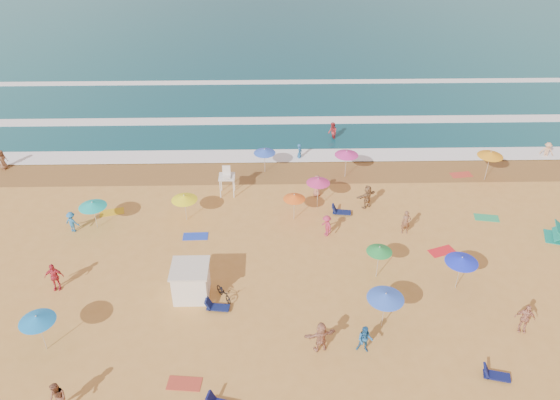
{
  "coord_description": "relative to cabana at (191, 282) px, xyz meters",
  "views": [
    {
      "loc": [
        -0.53,
        -26.0,
        22.67
      ],
      "look_at": [
        0.11,
        6.0,
        1.5
      ],
      "focal_mm": 35.0,
      "sensor_mm": 36.0,
      "label": 1
    }
  ],
  "objects": [
    {
      "name": "ground",
      "position": [
        5.27,
        1.88,
        -1.0
      ],
      "size": [
        220.0,
        220.0,
        0.0
      ],
      "primitive_type": "plane",
      "color": "gold",
      "rests_on": "ground"
    },
    {
      "name": "surf_foam",
      "position": [
        5.27,
        23.2,
        -0.9
      ],
      "size": [
        200.0,
        18.7,
        0.05
      ],
      "color": "white",
      "rests_on": "ground"
    },
    {
      "name": "lifeguard_stand",
      "position": [
        1.44,
        11.07,
        0.05
      ],
      "size": [
        1.2,
        1.2,
        2.1
      ],
      "primitive_type": null,
      "color": "white",
      "rests_on": "ground"
    },
    {
      "name": "beach_umbrellas",
      "position": [
        4.89,
        3.99,
        1.11
      ],
      "size": [
        58.11,
        28.56,
        0.79
      ],
      "color": "#FF1A35",
      "rests_on": "ground"
    },
    {
      "name": "loungers",
      "position": [
        10.64,
        -1.78,
        -0.83
      ],
      "size": [
        44.05,
        20.79,
        0.34
      ],
      "color": "#102151",
      "rests_on": "ground"
    },
    {
      "name": "towels",
      "position": [
        6.12,
        -0.87,
        -0.98
      ],
      "size": [
        34.86,
        26.24,
        0.03
      ],
      "color": "red",
      "rests_on": "ground"
    },
    {
      "name": "cabana_roof",
      "position": [
        0.0,
        0.0,
        1.06
      ],
      "size": [
        2.2,
        2.2,
        0.12
      ],
      "primitive_type": "cube",
      "color": "silver",
      "rests_on": "cabana"
    },
    {
      "name": "bicycle",
      "position": [
        1.9,
        -0.3,
        -0.57
      ],
      "size": [
        1.36,
        1.67,
        0.85
      ],
      "primitive_type": "imported",
      "rotation": [
        0.0,
        0.0,
        0.58
      ],
      "color": "black",
      "rests_on": "ground"
    },
    {
      "name": "cabana",
      "position": [
        0.0,
        0.0,
        0.0
      ],
      "size": [
        2.0,
        2.0,
        2.0
      ],
      "primitive_type": "cube",
      "color": "white",
      "rests_on": "ground"
    },
    {
      "name": "wet_sand",
      "position": [
        5.27,
        14.38,
        -0.99
      ],
      "size": [
        220.0,
        220.0,
        0.0
      ],
      "primitive_type": "plane",
      "color": "olive",
      "rests_on": "ground"
    },
    {
      "name": "beachgoers",
      "position": [
        4.01,
        4.58,
        -0.16
      ],
      "size": [
        49.81,
        28.96,
        2.14
      ],
      "color": "#AE6950",
      "rests_on": "ground"
    }
  ]
}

